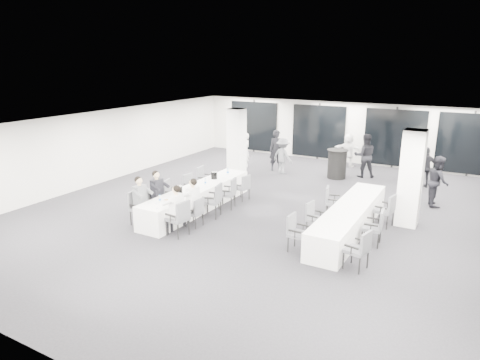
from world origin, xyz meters
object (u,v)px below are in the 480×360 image
(standing_guest_a, at_px, (277,148))
(standing_guest_e, at_px, (411,160))
(cocktail_table, at_px, (337,164))
(chair_side_right_near, at_px, (360,248))
(chair_main_right_near, at_px, (180,216))
(standing_guest_d, at_px, (426,165))
(chair_main_left_second, at_px, (155,200))
(standing_guest_c, at_px, (283,154))
(chair_side_left_far, at_px, (331,200))
(ice_bucket_near, at_px, (178,190))
(chair_side_left_near, at_px, (296,230))
(chair_main_right_mid, at_px, (214,198))
(standing_guest_b, at_px, (365,153))
(standing_guest_f, at_px, (349,148))
(standing_guest_g, at_px, (245,148))
(chair_side_left_mid, at_px, (314,216))
(chair_main_right_second, at_px, (196,211))
(ice_bucket_far, at_px, (214,175))
(chair_main_left_fourth, at_px, (191,185))
(chair_main_left_mid, at_px, (171,192))
(chair_side_right_mid, at_px, (376,225))
(chair_side_right_far, at_px, (387,208))
(banquet_table_main, at_px, (198,198))
(chair_main_right_far, at_px, (243,186))
(standing_guest_h, at_px, (438,178))
(chair_main_right_fourth, at_px, (229,191))
(banquet_table_side, at_px, (349,219))
(chair_main_left_near, at_px, (138,205))

(standing_guest_a, distance_m, standing_guest_e, 5.43)
(cocktail_table, xyz_separation_m, chair_side_right_near, (2.84, -7.52, -0.05))
(cocktail_table, relative_size, standing_guest_e, 0.68)
(chair_main_right_near, xyz_separation_m, standing_guest_d, (5.20, 8.28, 0.30))
(chair_main_left_second, height_order, standing_guest_c, standing_guest_c)
(chair_side_left_far, distance_m, ice_bucket_near, 4.67)
(chair_side_left_near, distance_m, chair_side_left_far, 2.84)
(standing_guest_c, bearing_deg, standing_guest_e, -147.24)
(chair_main_right_near, distance_m, chair_main_right_mid, 1.72)
(standing_guest_b, distance_m, standing_guest_f, 1.84)
(standing_guest_g, bearing_deg, chair_side_left_mid, -9.97)
(chair_main_right_second, xyz_separation_m, ice_bucket_far, (-0.89, 2.34, 0.38))
(ice_bucket_near, bearing_deg, standing_guest_a, 89.16)
(cocktail_table, xyz_separation_m, chair_main_left_fourth, (-3.58, -5.16, -0.10))
(standing_guest_d, height_order, ice_bucket_near, standing_guest_d)
(ice_bucket_far, bearing_deg, standing_guest_f, 69.22)
(chair_main_left_mid, bearing_deg, chair_side_right_mid, 78.63)
(chair_side_right_far, bearing_deg, standing_guest_d, 6.18)
(chair_side_left_near, xyz_separation_m, standing_guest_g, (-5.35, 7.14, 0.32))
(banquet_table_main, bearing_deg, standing_guest_b, 60.90)
(chair_side_left_near, bearing_deg, chair_main_left_fourth, -110.95)
(standing_guest_f, bearing_deg, standing_guest_c, 55.66)
(chair_main_right_far, height_order, standing_guest_b, standing_guest_b)
(chair_main_right_far, xyz_separation_m, chair_side_left_far, (3.11, -0.03, 0.02))
(ice_bucket_near, bearing_deg, standing_guest_e, 55.71)
(standing_guest_g, height_order, ice_bucket_near, standing_guest_g)
(chair_main_right_mid, bearing_deg, standing_guest_g, 8.28)
(chair_side_left_mid, height_order, standing_guest_h, standing_guest_h)
(chair_main_right_second, bearing_deg, chair_main_left_fourth, 41.99)
(chair_side_right_far, distance_m, standing_guest_b, 5.55)
(chair_main_right_mid, bearing_deg, chair_side_right_far, -81.69)
(chair_main_right_fourth, xyz_separation_m, chair_side_right_near, (4.76, -2.20, -0.02))
(ice_bucket_far, bearing_deg, cocktail_table, 59.75)
(standing_guest_a, distance_m, ice_bucket_far, 4.79)
(chair_main_right_far, height_order, chair_side_left_far, chair_side_left_far)
(chair_main_right_second, distance_m, ice_bucket_near, 0.98)
(standing_guest_e, xyz_separation_m, standing_guest_g, (-6.81, -1.18, 0.00))
(chair_main_right_near, distance_m, chair_side_left_mid, 3.69)
(banquet_table_side, distance_m, chair_main_right_near, 4.71)
(chair_side_right_mid, bearing_deg, standing_guest_d, -8.70)
(chair_side_left_far, distance_m, standing_guest_f, 6.75)
(standing_guest_e, distance_m, ice_bucket_near, 9.61)
(chair_main_left_fourth, distance_m, standing_guest_g, 5.09)
(standing_guest_h, bearing_deg, banquet_table_side, 138.01)
(chair_main_left_mid, relative_size, standing_guest_f, 0.55)
(chair_main_left_second, relative_size, ice_bucket_near, 3.16)
(standing_guest_d, bearing_deg, standing_guest_b, -31.40)
(chair_side_right_near, relative_size, standing_guest_f, 0.56)
(chair_main_right_second, distance_m, standing_guest_e, 9.43)
(chair_main_left_near, xyz_separation_m, chair_side_right_far, (6.44, 3.31, -0.01))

